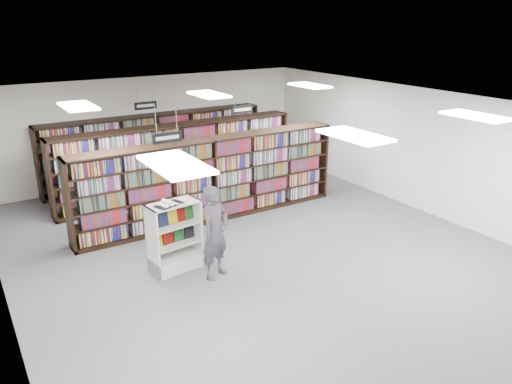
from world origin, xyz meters
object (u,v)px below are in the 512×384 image
bookshelf_row_near (211,180)px  open_book (168,203)px  endcap_display (174,247)px  shopper (215,232)px

bookshelf_row_near → open_book: size_ratio=11.21×
endcap_display → open_book: 1.00m
endcap_display → open_book: (-0.11, -0.10, 0.99)m
bookshelf_row_near → shopper: 3.00m
bookshelf_row_near → open_book: bearing=-133.8°
open_book → shopper: bearing=-62.4°
endcap_display → open_book: bearing=-145.0°
bookshelf_row_near → shopper: (-1.30, -2.70, -0.11)m
endcap_display → shopper: (0.57, -0.73, 0.46)m
endcap_display → shopper: shopper is taller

